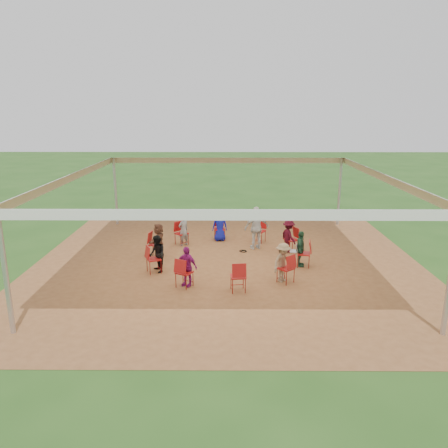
{
  "coord_description": "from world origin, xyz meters",
  "views": [
    {
      "loc": [
        -0.01,
        -14.17,
        5.05
      ],
      "look_at": [
        -0.11,
        0.3,
        1.25
      ],
      "focal_mm": 35.0,
      "sensor_mm": 36.0,
      "label": 1
    }
  ],
  "objects_px": {
    "chair_3": "(220,229)",
    "chair_8": "(238,277)",
    "chair_0": "(304,254)",
    "chair_7": "(184,273)",
    "chair_2": "(259,231)",
    "person_seated_1": "(289,236)",
    "chair_4": "(182,234)",
    "chair_9": "(286,268)",
    "person_seated_2": "(220,226)",
    "person_seated_4": "(159,240)",
    "person_seated_5": "(157,254)",
    "person_seated_6": "(186,266)",
    "chair_1": "(291,240)",
    "person_seated_0": "(300,249)",
    "chair_6": "(154,259)",
    "cable_coil": "(243,251)",
    "laptop": "(296,249)",
    "standing_person": "(257,228)",
    "person_seated_7": "(283,262)",
    "person_seated_3": "(183,230)"
  },
  "relations": [
    {
      "from": "chair_7",
      "to": "person_seated_7",
      "type": "xyz_separation_m",
      "value": [
        2.93,
        0.45,
        0.16
      ]
    },
    {
      "from": "person_seated_2",
      "to": "standing_person",
      "type": "bearing_deg",
      "value": 136.51
    },
    {
      "from": "person_seated_0",
      "to": "person_seated_7",
      "type": "xyz_separation_m",
      "value": [
        -0.74,
        -1.33,
        0.0
      ]
    },
    {
      "from": "person_seated_2",
      "to": "laptop",
      "type": "xyz_separation_m",
      "value": [
        2.55,
        -2.88,
        -0.03
      ]
    },
    {
      "from": "chair_4",
      "to": "chair_9",
      "type": "relative_size",
      "value": 1.0
    },
    {
      "from": "chair_9",
      "to": "person_seated_6",
      "type": "height_order",
      "value": "person_seated_6"
    },
    {
      "from": "chair_2",
      "to": "chair_8",
      "type": "height_order",
      "value": "same"
    },
    {
      "from": "chair_7",
      "to": "chair_4",
      "type": "bearing_deg",
      "value": 126.0
    },
    {
      "from": "person_seated_1",
      "to": "person_seated_0",
      "type": "bearing_deg",
      "value": 162.0
    },
    {
      "from": "chair_8",
      "to": "person_seated_1",
      "type": "height_order",
      "value": "person_seated_1"
    },
    {
      "from": "chair_2",
      "to": "person_seated_7",
      "type": "xyz_separation_m",
      "value": [
        0.42,
        -4.05,
        0.16
      ]
    },
    {
      "from": "person_seated_4",
      "to": "chair_8",
      "type": "bearing_deg",
      "value": 53.01
    },
    {
      "from": "chair_1",
      "to": "person_seated_0",
      "type": "height_order",
      "value": "person_seated_0"
    },
    {
      "from": "chair_8",
      "to": "person_seated_2",
      "type": "xyz_separation_m",
      "value": [
        -0.6,
        5.0,
        0.16
      ]
    },
    {
      "from": "laptop",
      "to": "chair_8",
      "type": "bearing_deg",
      "value": 148.48
    },
    {
      "from": "chair_7",
      "to": "standing_person",
      "type": "distance_m",
      "value": 4.36
    },
    {
      "from": "chair_6",
      "to": "person_seated_2",
      "type": "distance_m",
      "value": 4.08
    },
    {
      "from": "person_seated_5",
      "to": "person_seated_6",
      "type": "relative_size",
      "value": 1.0
    },
    {
      "from": "person_seated_1",
      "to": "cable_coil",
      "type": "height_order",
      "value": "person_seated_1"
    },
    {
      "from": "chair_0",
      "to": "chair_7",
      "type": "bearing_deg",
      "value": 126.0
    },
    {
      "from": "chair_0",
      "to": "chair_4",
      "type": "xyz_separation_m",
      "value": [
        -4.28,
        2.38,
        0.0
      ]
    },
    {
      "from": "chair_7",
      "to": "person_seated_0",
      "type": "height_order",
      "value": "person_seated_0"
    },
    {
      "from": "person_seated_3",
      "to": "person_seated_6",
      "type": "distance_m",
      "value": 3.97
    },
    {
      "from": "chair_8",
      "to": "person_seated_7",
      "type": "bearing_deg",
      "value": 22.2
    },
    {
      "from": "chair_0",
      "to": "cable_coil",
      "type": "distance_m",
      "value": 2.52
    },
    {
      "from": "laptop",
      "to": "chair_2",
      "type": "bearing_deg",
      "value": 31.52
    },
    {
      "from": "chair_0",
      "to": "chair_9",
      "type": "bearing_deg",
      "value": 162.0
    },
    {
      "from": "chair_2",
      "to": "chair_7",
      "type": "relative_size",
      "value": 1.0
    },
    {
      "from": "chair_2",
      "to": "person_seated_1",
      "type": "relative_size",
      "value": 0.75
    },
    {
      "from": "chair_3",
      "to": "person_seated_0",
      "type": "relative_size",
      "value": 0.75
    },
    {
      "from": "person_seated_4",
      "to": "standing_person",
      "type": "relative_size",
      "value": 0.75
    },
    {
      "from": "person_seated_0",
      "to": "chair_6",
      "type": "bearing_deg",
      "value": 108.44
    },
    {
      "from": "chair_7",
      "to": "person_seated_1",
      "type": "distance_m",
      "value": 4.79
    },
    {
      "from": "standing_person",
      "to": "chair_7",
      "type": "bearing_deg",
      "value": 38.98
    },
    {
      "from": "person_seated_4",
      "to": "chair_7",
      "type": "bearing_deg",
      "value": 34.12
    },
    {
      "from": "person_seated_2",
      "to": "person_seated_4",
      "type": "relative_size",
      "value": 1.0
    },
    {
      "from": "chair_1",
      "to": "laptop",
      "type": "bearing_deg",
      "value": 152.07
    },
    {
      "from": "chair_0",
      "to": "chair_8",
      "type": "relative_size",
      "value": 1.0
    },
    {
      "from": "person_seated_4",
      "to": "chair_2",
      "type": "bearing_deg",
      "value": 126.99
    },
    {
      "from": "standing_person",
      "to": "chair_4",
      "type": "bearing_deg",
      "value": -27.97
    },
    {
      "from": "chair_6",
      "to": "person_seated_3",
      "type": "bearing_deg",
      "value": 142.12
    },
    {
      "from": "chair_3",
      "to": "chair_8",
      "type": "relative_size",
      "value": 1.0
    },
    {
      "from": "chair_7",
      "to": "person_seated_1",
      "type": "bearing_deg",
      "value": 72.44
    },
    {
      "from": "chair_1",
      "to": "standing_person",
      "type": "bearing_deg",
      "value": 50.34
    },
    {
      "from": "chair_0",
      "to": "chair_1",
      "type": "xyz_separation_m",
      "value": [
        -0.19,
        1.58,
        0.0
      ]
    },
    {
      "from": "chair_4",
      "to": "chair_6",
      "type": "height_order",
      "value": "same"
    },
    {
      "from": "chair_1",
      "to": "laptop",
      "type": "height_order",
      "value": "chair_1"
    },
    {
      "from": "chair_8",
      "to": "person_seated_5",
      "type": "relative_size",
      "value": 0.75
    },
    {
      "from": "person_seated_4",
      "to": "chair_0",
      "type": "bearing_deg",
      "value": 90.0
    },
    {
      "from": "chair_6",
      "to": "person_seated_1",
      "type": "xyz_separation_m",
      "value": [
        4.57,
        2.12,
        0.16
      ]
    }
  ]
}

